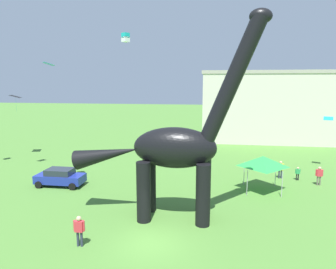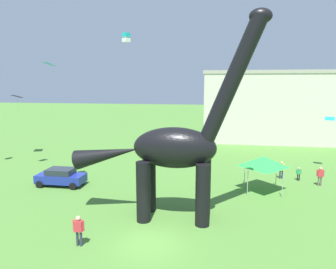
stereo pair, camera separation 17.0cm
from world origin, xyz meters
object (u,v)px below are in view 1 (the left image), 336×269
object	(u,v)px
festival_canopy_tent	(263,161)
dinosaur_sculpture	(174,148)
kite_mid_left	(328,118)
kite_trailing	(15,97)
kite_drifting	(126,37)
kite_near_low	(49,64)
person_vendor_side	(281,168)
person_near_flyer	(79,228)
person_photographer	(298,172)
parked_sedan_left	(60,177)
person_watching_child	(319,174)

from	to	relation	value
festival_canopy_tent	dinosaur_sculpture	bearing A→B (deg)	-136.50
dinosaur_sculpture	kite_mid_left	distance (m)	20.26
kite_trailing	kite_drifting	xyz separation A→B (m)	(15.92, -6.97, 5.52)
kite_near_low	kite_mid_left	distance (m)	27.53
person_vendor_side	kite_drifting	world-z (taller)	kite_drifting
kite_trailing	kite_mid_left	world-z (taller)	kite_trailing
person_near_flyer	dinosaur_sculpture	bearing A→B (deg)	100.23
person_photographer	kite_drifting	world-z (taller)	kite_drifting
parked_sedan_left	person_near_flyer	bearing A→B (deg)	-57.10
kite_trailing	kite_drifting	bearing A→B (deg)	-23.64
person_photographer	person_watching_child	world-z (taller)	person_watching_child
parked_sedan_left	kite_near_low	distance (m)	9.76
festival_canopy_tent	kite_trailing	world-z (taller)	kite_trailing
person_photographer	person_near_flyer	xyz separation A→B (m)	(-15.07, -14.29, 0.31)
kite_near_low	kite_trailing	size ratio (longest dim) A/B	0.70
dinosaur_sculpture	kite_drifting	bearing A→B (deg)	147.78
person_watching_child	kite_mid_left	xyz separation A→B (m)	(2.40, 5.85, 4.36)
person_near_flyer	kite_drifting	size ratio (longest dim) A/B	2.30
person_near_flyer	kite_trailing	size ratio (longest dim) A/B	0.88
parked_sedan_left	person_watching_child	bearing A→B (deg)	8.83
kite_near_low	parked_sedan_left	bearing A→B (deg)	95.79
person_near_flyer	person_watching_child	xyz separation A→B (m)	(16.55, 13.02, -0.03)
person_near_flyer	kite_mid_left	size ratio (longest dim) A/B	1.68
person_near_flyer	kite_near_low	size ratio (longest dim) A/B	1.26
kite_trailing	parked_sedan_left	bearing A→B (deg)	-42.60
person_vendor_side	kite_near_low	bearing A→B (deg)	-111.09
person_near_flyer	kite_mid_left	xyz separation A→B (m)	(18.95, 18.87, 4.33)
dinosaur_sculpture	festival_canopy_tent	bearing A→B (deg)	66.13
parked_sedan_left	person_photographer	world-z (taller)	parked_sedan_left
kite_drifting	kite_near_low	bearing A→B (deg)	-146.66
person_vendor_side	kite_trailing	distance (m)	31.14
person_vendor_side	kite_mid_left	distance (m)	8.10
kite_mid_left	kite_drifting	bearing A→B (deg)	-160.85
dinosaur_sculpture	person_near_flyer	xyz separation A→B (m)	(-4.65, -4.53, -3.74)
kite_mid_left	kite_near_low	bearing A→B (deg)	-157.50
person_near_flyer	kite_near_low	bearing A→B (deg)	-178.66
parked_sedan_left	festival_canopy_tent	size ratio (longest dim) A/B	1.33
person_photographer	parked_sedan_left	bearing A→B (deg)	-94.65
person_photographer	kite_mid_left	distance (m)	7.59
person_photographer	person_vendor_side	size ratio (longest dim) A/B	0.74
festival_canopy_tent	kite_drifting	bearing A→B (deg)	174.28
person_near_flyer	person_photographer	bearing A→B (deg)	99.44
dinosaur_sculpture	parked_sedan_left	xyz separation A→B (m)	(-10.79, 4.91, -4.01)
kite_near_low	kite_mid_left	world-z (taller)	kite_near_low
person_near_flyer	kite_near_low	xyz separation A→B (m)	(-6.05, 8.52, 9.45)
person_near_flyer	festival_canopy_tent	xyz separation A→B (m)	(11.33, 10.86, 1.47)
person_watching_child	person_vendor_side	bearing A→B (deg)	-57.82
parked_sedan_left	kite_drifting	bearing A→B (deg)	25.46
person_near_flyer	kite_mid_left	distance (m)	27.09
person_vendor_side	dinosaur_sculpture	bearing A→B (deg)	-79.89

